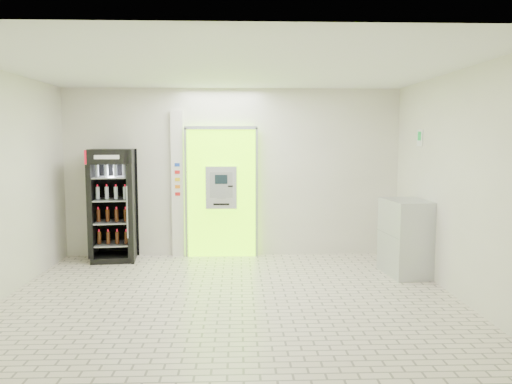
{
  "coord_description": "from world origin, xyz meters",
  "views": [
    {
      "loc": [
        0.11,
        -6.46,
        2.09
      ],
      "look_at": [
        0.37,
        1.2,
        1.29
      ],
      "focal_mm": 35.0,
      "sensor_mm": 36.0,
      "label": 1
    }
  ],
  "objects": [
    {
      "name": "exit_sign",
      "position": [
        2.99,
        1.4,
        2.12
      ],
      "size": [
        0.02,
        0.22,
        0.26
      ],
      "color": "white",
      "rests_on": "room_shell"
    },
    {
      "name": "room_shell",
      "position": [
        0.0,
        0.0,
        1.84
      ],
      "size": [
        6.0,
        6.0,
        6.0
      ],
      "color": "silver",
      "rests_on": "ground"
    },
    {
      "name": "pillar",
      "position": [
        -0.98,
        2.45,
        1.3
      ],
      "size": [
        0.22,
        0.11,
        2.6
      ],
      "color": "silver",
      "rests_on": "ground"
    },
    {
      "name": "beverage_cooler",
      "position": [
        -2.06,
        2.18,
        0.93
      ],
      "size": [
        0.8,
        0.75,
        1.93
      ],
      "rotation": [
        0.0,
        0.0,
        0.12
      ],
      "color": "black",
      "rests_on": "ground"
    },
    {
      "name": "ground",
      "position": [
        0.0,
        0.0,
        0.0
      ],
      "size": [
        6.0,
        6.0,
        0.0
      ],
      "primitive_type": "plane",
      "color": "beige",
      "rests_on": "ground"
    },
    {
      "name": "steel_cabinet",
      "position": [
        2.7,
        1.06,
        0.58
      ],
      "size": [
        0.67,
        0.93,
        1.17
      ],
      "rotation": [
        0.0,
        0.0,
        0.1
      ],
      "color": "#B1B4B9",
      "rests_on": "ground"
    },
    {
      "name": "atm_assembly",
      "position": [
        -0.2,
        2.41,
        1.17
      ],
      "size": [
        1.3,
        0.24,
        2.33
      ],
      "color": "#86FF00",
      "rests_on": "ground"
    }
  ]
}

